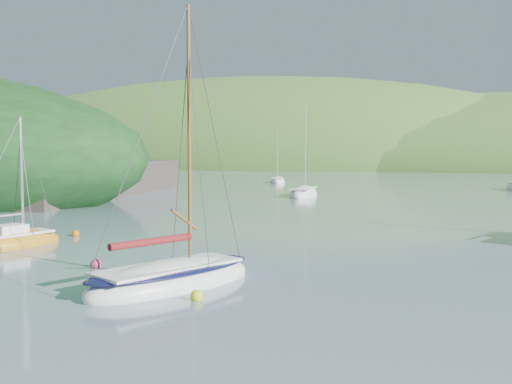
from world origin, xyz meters
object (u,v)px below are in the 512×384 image
(distant_sloop_a, at_px, (304,195))
(distant_sloop_c, at_px, (277,182))
(sailboat_yellow, at_px, (12,243))
(daysailer_white, at_px, (172,280))

(distant_sloop_a, bearing_deg, distant_sloop_c, 109.00)
(distant_sloop_a, relative_size, distant_sloop_c, 1.17)
(sailboat_yellow, distance_m, distant_sloop_c, 59.27)
(sailboat_yellow, bearing_deg, daysailer_white, -8.05)
(sailboat_yellow, relative_size, distant_sloop_c, 0.77)
(daysailer_white, relative_size, distant_sloop_c, 1.15)
(sailboat_yellow, bearing_deg, distant_sloop_c, 109.96)
(distant_sloop_c, bearing_deg, sailboat_yellow, -101.87)
(distant_sloop_a, distance_m, distant_sloop_c, 26.26)
(daysailer_white, distance_m, distant_sloop_a, 40.01)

